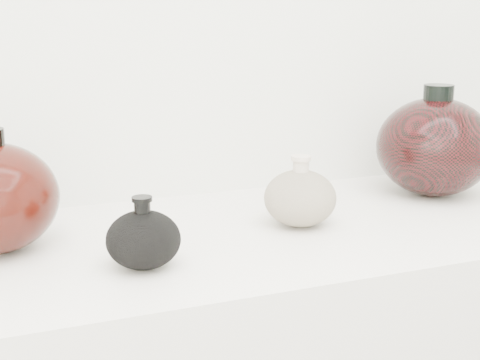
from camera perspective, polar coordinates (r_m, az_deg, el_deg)
name	(u,v)px	position (r m, az deg, el deg)	size (l,w,h in m)	color
black_gourd_vase	(143,239)	(0.97, -8.24, -5.01)	(0.12, 0.12, 0.11)	black
cream_gourd_vase	(300,197)	(1.14, 5.15, -1.49)	(0.14, 0.14, 0.12)	beige
right_round_pot	(435,146)	(1.37, 16.28, 2.78)	(0.28, 0.28, 0.22)	black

